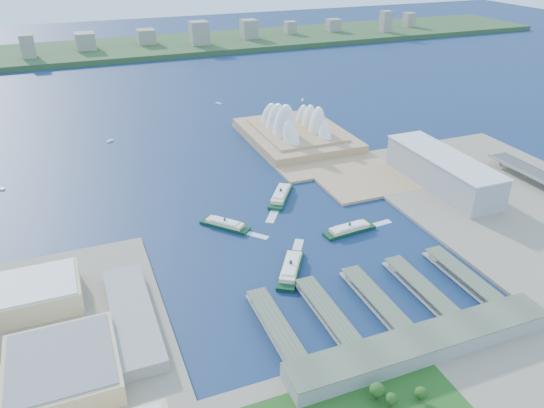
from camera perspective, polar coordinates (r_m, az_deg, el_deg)
name	(u,v)px	position (r m, az deg, el deg)	size (l,w,h in m)	color
ground	(316,259)	(476.99, 4.77, -5.88)	(3000.00, 3000.00, 0.00)	#0D1840
peninsula	(304,144)	(727.64, 3.44, 6.50)	(135.00, 220.00, 3.00)	tan
far_shore	(139,48)	(1370.79, -14.16, 15.97)	(2200.00, 260.00, 12.00)	#2D4926
opera_house	(297,118)	(733.51, 2.66, 9.22)	(134.00, 180.00, 58.00)	white
toaster_building	(442,171)	(624.29, 17.86, 3.39)	(45.00, 155.00, 35.00)	#939398
west_buildings	(1,378)	(381.30, -27.16, -16.29)	(200.00, 280.00, 27.00)	#94714A
ferry_wharves	(375,299)	(427.70, 10.97, -10.04)	(184.00, 90.00, 9.30)	#4C5540
terminal_building	(423,345)	(388.84, 15.90, -14.34)	(200.00, 28.00, 12.00)	gray
far_skyline	(138,35)	(1345.40, -14.19, 17.22)	(1900.00, 140.00, 55.00)	gray
ferry_a	(225,223)	(523.27, -5.10, -2.02)	(13.08, 51.37, 9.71)	#0C331B
ferry_b	(281,193)	(576.54, 0.95, 1.14)	(15.40, 60.51, 11.44)	#0C331B
ferry_c	(291,266)	(455.45, 2.03, -6.73)	(15.13, 59.44, 11.24)	#0C331B
ferry_d	(350,228)	(517.99, 8.34, -2.52)	(13.64, 53.57, 10.13)	#0C331B
boat_b	(110,141)	(770.70, -17.06, 6.53)	(3.64, 10.41, 2.81)	white
boat_c	(302,100)	(926.65, 3.30, 11.13)	(3.24, 11.10, 2.50)	white
boat_e	(219,103)	(909.75, -5.77, 10.74)	(3.58, 11.26, 2.76)	white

